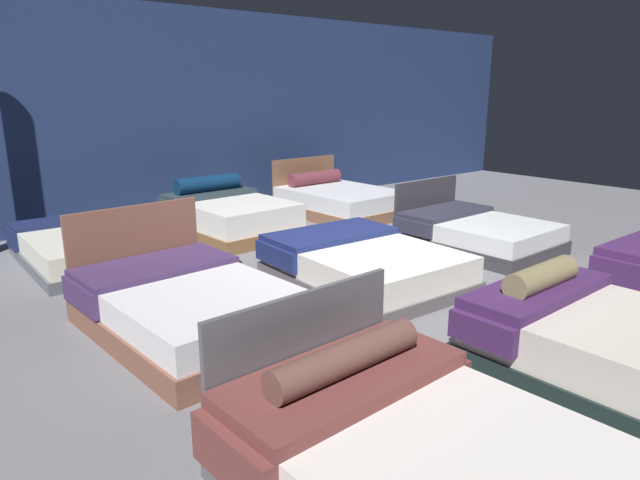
{
  "coord_description": "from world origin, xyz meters",
  "views": [
    {
      "loc": [
        -4.25,
        -4.36,
        2.14
      ],
      "look_at": [
        -0.27,
        0.51,
        0.46
      ],
      "focal_mm": 31.63,
      "sensor_mm": 36.0,
      "label": 1
    }
  ],
  "objects_px": {
    "bed_1": "(616,345)",
    "bed_4": "(363,264)",
    "bed_0": "(420,460)",
    "bed_6": "(89,246)",
    "bed_8": "(339,200)",
    "bed_3": "(187,306)",
    "bed_7": "(230,215)",
    "bed_5": "(475,233)"
  },
  "relations": [
    {
      "from": "bed_1",
      "to": "bed_4",
      "type": "distance_m",
      "value": 2.82
    },
    {
      "from": "bed_0",
      "to": "bed_6",
      "type": "distance_m",
      "value": 5.64
    },
    {
      "from": "bed_6",
      "to": "bed_8",
      "type": "distance_m",
      "value": 4.36
    },
    {
      "from": "bed_3",
      "to": "bed_8",
      "type": "relative_size",
      "value": 1.06
    },
    {
      "from": "bed_3",
      "to": "bed_4",
      "type": "bearing_deg",
      "value": -3.47
    },
    {
      "from": "bed_7",
      "to": "bed_8",
      "type": "relative_size",
      "value": 0.94
    },
    {
      "from": "bed_4",
      "to": "bed_6",
      "type": "height_order",
      "value": "bed_4"
    },
    {
      "from": "bed_3",
      "to": "bed_4",
      "type": "height_order",
      "value": "bed_3"
    },
    {
      "from": "bed_6",
      "to": "bed_4",
      "type": "bearing_deg",
      "value": -52.0
    },
    {
      "from": "bed_7",
      "to": "bed_8",
      "type": "height_order",
      "value": "bed_8"
    },
    {
      "from": "bed_3",
      "to": "bed_6",
      "type": "bearing_deg",
      "value": 86.73
    },
    {
      "from": "bed_5",
      "to": "bed_8",
      "type": "distance_m",
      "value": 2.89
    },
    {
      "from": "bed_6",
      "to": "bed_8",
      "type": "bearing_deg",
      "value": 2.24
    },
    {
      "from": "bed_8",
      "to": "bed_6",
      "type": "bearing_deg",
      "value": 179.81
    },
    {
      "from": "bed_8",
      "to": "bed_1",
      "type": "bearing_deg",
      "value": -112.64
    },
    {
      "from": "bed_0",
      "to": "bed_7",
      "type": "distance_m",
      "value": 6.12
    },
    {
      "from": "bed_0",
      "to": "bed_5",
      "type": "bearing_deg",
      "value": 30.54
    },
    {
      "from": "bed_0",
      "to": "bed_8",
      "type": "height_order",
      "value": "bed_0"
    },
    {
      "from": "bed_3",
      "to": "bed_5",
      "type": "relative_size",
      "value": 1.14
    },
    {
      "from": "bed_0",
      "to": "bed_6",
      "type": "bearing_deg",
      "value": 86.92
    },
    {
      "from": "bed_6",
      "to": "bed_7",
      "type": "xyz_separation_m",
      "value": [
        2.12,
        0.07,
        0.09
      ]
    },
    {
      "from": "bed_0",
      "to": "bed_1",
      "type": "relative_size",
      "value": 1.03
    },
    {
      "from": "bed_0",
      "to": "bed_1",
      "type": "xyz_separation_m",
      "value": [
        2.23,
        -0.03,
        -0.0
      ]
    },
    {
      "from": "bed_4",
      "to": "bed_5",
      "type": "bearing_deg",
      "value": 3.94
    },
    {
      "from": "bed_0",
      "to": "bed_8",
      "type": "xyz_separation_m",
      "value": [
        4.44,
        5.75,
        -0.01
      ]
    },
    {
      "from": "bed_1",
      "to": "bed_8",
      "type": "xyz_separation_m",
      "value": [
        2.22,
        5.77,
        -0.01
      ]
    },
    {
      "from": "bed_5",
      "to": "bed_4",
      "type": "bearing_deg",
      "value": -179.61
    },
    {
      "from": "bed_3",
      "to": "bed_5",
      "type": "xyz_separation_m",
      "value": [
        4.37,
        0.04,
        -0.03
      ]
    },
    {
      "from": "bed_3",
      "to": "bed_8",
      "type": "height_order",
      "value": "bed_3"
    },
    {
      "from": "bed_8",
      "to": "bed_7",
      "type": "bearing_deg",
      "value": 179.32
    },
    {
      "from": "bed_3",
      "to": "bed_7",
      "type": "distance_m",
      "value": 3.6
    },
    {
      "from": "bed_0",
      "to": "bed_6",
      "type": "xyz_separation_m",
      "value": [
        0.08,
        5.64,
        -0.06
      ]
    },
    {
      "from": "bed_4",
      "to": "bed_7",
      "type": "xyz_separation_m",
      "value": [
        -0.03,
        2.91,
        0.07
      ]
    },
    {
      "from": "bed_4",
      "to": "bed_6",
      "type": "relative_size",
      "value": 1.03
    },
    {
      "from": "bed_0",
      "to": "bed_4",
      "type": "bearing_deg",
      "value": 49.08
    },
    {
      "from": "bed_1",
      "to": "bed_6",
      "type": "height_order",
      "value": "bed_1"
    },
    {
      "from": "bed_3",
      "to": "bed_5",
      "type": "height_order",
      "value": "bed_3"
    },
    {
      "from": "bed_5",
      "to": "bed_3",
      "type": "bearing_deg",
      "value": 179.35
    },
    {
      "from": "bed_7",
      "to": "bed_0",
      "type": "bearing_deg",
      "value": -113.8
    },
    {
      "from": "bed_7",
      "to": "bed_1",
      "type": "bearing_deg",
      "value": -92.48
    },
    {
      "from": "bed_6",
      "to": "bed_1",
      "type": "bearing_deg",
      "value": -68.47
    },
    {
      "from": "bed_6",
      "to": "bed_5",
      "type": "bearing_deg",
      "value": -31.75
    }
  ]
}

